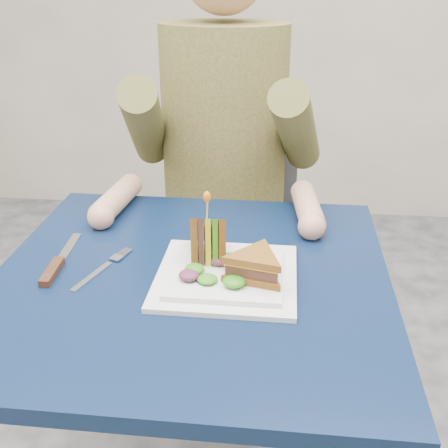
# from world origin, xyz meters

# --- Properties ---
(table) EXTENTS (0.75, 0.75, 0.73)m
(table) POSITION_xyz_m (0.00, 0.00, 0.65)
(table) COLOR black
(table) RESTS_ON ground
(chair) EXTENTS (0.42, 0.40, 0.93)m
(chair) POSITION_xyz_m (0.00, 0.67, 0.54)
(chair) COLOR #47474C
(chair) RESTS_ON ground
(diner) EXTENTS (0.54, 0.59, 0.74)m
(diner) POSITION_xyz_m (-0.00, 0.56, 0.91)
(diner) COLOR brown
(diner) RESTS_ON chair
(plate) EXTENTS (0.26, 0.26, 0.02)m
(plate) POSITION_xyz_m (0.07, -0.01, 0.74)
(plate) COLOR white
(plate) RESTS_ON table
(sandwich_flat) EXTENTS (0.15, 0.15, 0.05)m
(sandwich_flat) POSITION_xyz_m (0.12, -0.03, 0.78)
(sandwich_flat) COLOR brown
(sandwich_flat) RESTS_ON plate
(sandwich_upright) EXTENTS (0.09, 0.15, 0.15)m
(sandwich_upright) POSITION_xyz_m (0.03, 0.04, 0.78)
(sandwich_upright) COLOR brown
(sandwich_upright) RESTS_ON plate
(fork) EXTENTS (0.07, 0.17, 0.01)m
(fork) POSITION_xyz_m (-0.17, -0.01, 0.73)
(fork) COLOR silver
(fork) RESTS_ON table
(knife) EXTENTS (0.04, 0.22, 0.02)m
(knife) POSITION_xyz_m (-0.26, -0.01, 0.74)
(knife) COLOR silver
(knife) RESTS_ON table
(toothpick) EXTENTS (0.01, 0.01, 0.06)m
(toothpick) POSITION_xyz_m (0.03, 0.04, 0.85)
(toothpick) COLOR tan
(toothpick) RESTS_ON sandwich_upright
(toothpick_frill) EXTENTS (0.01, 0.01, 0.02)m
(toothpick_frill) POSITION_xyz_m (0.03, 0.04, 0.88)
(toothpick_frill) COLOR orange
(toothpick_frill) RESTS_ON sandwich_upright
(lettuce_spill) EXTENTS (0.15, 0.13, 0.02)m
(lettuce_spill) POSITION_xyz_m (0.07, 0.00, 0.76)
(lettuce_spill) COLOR #337A14
(lettuce_spill) RESTS_ON plate
(onion_ring) EXTENTS (0.04, 0.04, 0.02)m
(onion_ring) POSITION_xyz_m (0.08, -0.00, 0.77)
(onion_ring) COLOR #9E4C7A
(onion_ring) RESTS_ON plate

